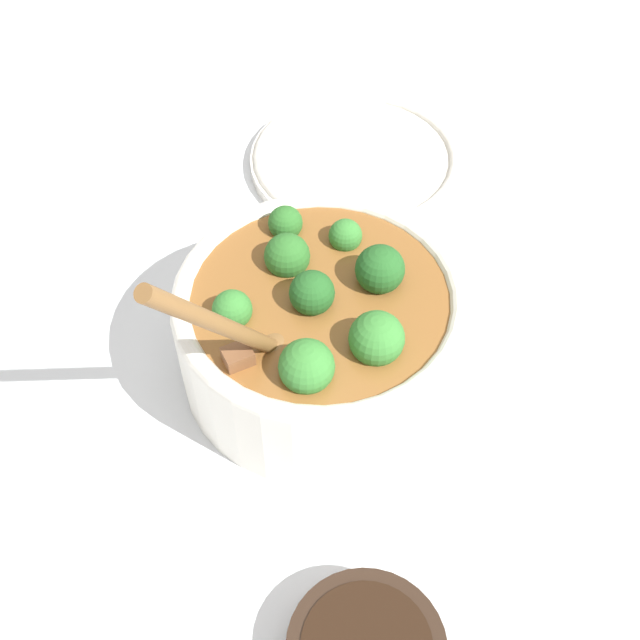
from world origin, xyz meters
The scene contains 3 objects.
ground_plane centered at (0.00, 0.00, 0.00)m, with size 4.00×4.00×0.00m, color silver.
stew_bowl centered at (0.00, 0.00, 0.06)m, with size 0.28×0.23×0.24m.
empty_plate centered at (-0.22, -0.16, 0.01)m, with size 0.23×0.23×0.02m.
Camera 1 is at (0.30, 0.28, 0.56)m, focal length 45.00 mm.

